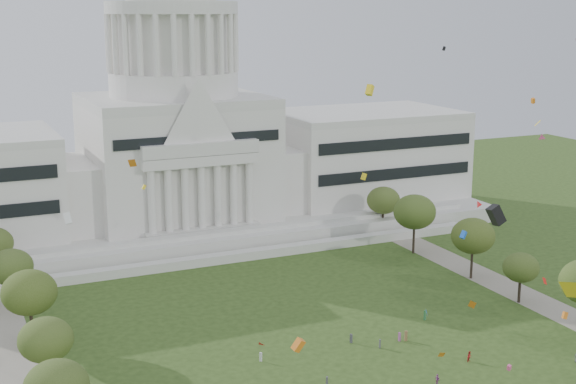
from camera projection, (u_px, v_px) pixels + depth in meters
name	position (u px, v px, depth m)	size (l,w,h in m)	color
capitol	(176.00, 144.00, 202.78)	(160.00, 64.50, 91.30)	silver
path_right	(549.00, 307.00, 152.84)	(8.00, 160.00, 0.04)	gray
row_tree_l_3	(46.00, 340.00, 117.44)	(8.12, 8.12, 11.55)	black
row_tree_r_3	(521.00, 268.00, 153.80)	(7.01, 7.01, 9.98)	black
row_tree_l_4	(29.00, 293.00, 133.61)	(9.29, 9.29, 13.21)	black
row_tree_r_4	(473.00, 236.00, 167.27)	(9.19, 9.19, 13.06)	black
row_tree_l_5	(11.00, 267.00, 149.88)	(8.33, 8.33, 11.85)	black
row_tree_r_5	(415.00, 212.00, 184.50)	(9.82, 9.82, 13.96)	black
row_tree_r_6	(383.00, 200.00, 201.74)	(8.42, 8.42, 11.97)	black
person_2	(470.00, 356.00, 129.18)	(0.85, 0.53, 1.75)	#B21E1E
person_10	(437.00, 380.00, 121.10)	(1.03, 0.56, 1.76)	#994C8C
kite_swarm	(412.00, 232.00, 105.58)	(91.19, 96.10, 61.03)	black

